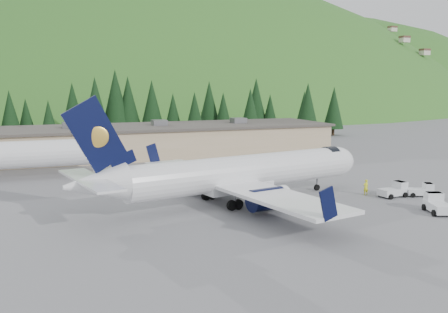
% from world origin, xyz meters
% --- Properties ---
extents(ground, '(600.00, 600.00, 0.00)m').
position_xyz_m(ground, '(0.00, 0.00, 0.00)').
color(ground, slate).
extents(airliner, '(34.26, 32.36, 11.41)m').
position_xyz_m(airliner, '(-0.99, -0.20, 3.04)').
color(airliner, white).
rests_on(airliner, ground).
extents(baggage_tug_a, '(3.24, 2.12, 1.66)m').
position_xyz_m(baggage_tug_a, '(16.47, -3.84, 0.74)').
color(baggage_tug_a, silver).
rests_on(baggage_tug_a, ground).
extents(baggage_tug_b, '(3.11, 2.50, 1.48)m').
position_xyz_m(baggage_tug_b, '(19.46, -4.72, 0.66)').
color(baggage_tug_b, silver).
rests_on(baggage_tug_b, ground).
extents(baggage_tug_c, '(2.92, 3.77, 1.81)m').
position_xyz_m(baggage_tug_c, '(15.73, -10.84, 0.81)').
color(baggage_tug_c, silver).
rests_on(baggage_tug_c, ground).
extents(terminal_building, '(71.00, 17.00, 6.10)m').
position_xyz_m(terminal_building, '(-5.01, 38.00, 2.62)').
color(terminal_building, tan).
rests_on(terminal_building, ground).
extents(ramp_worker, '(0.66, 0.44, 1.77)m').
position_xyz_m(ramp_worker, '(13.99, -2.00, 0.88)').
color(ramp_worker, yellow).
rests_on(ramp_worker, ground).
extents(tree_line, '(111.04, 16.68, 14.28)m').
position_xyz_m(tree_line, '(-6.39, 62.41, 7.26)').
color(tree_line, black).
rests_on(tree_line, ground).
extents(hills, '(614.00, 330.00, 300.00)m').
position_xyz_m(hills, '(53.34, 207.38, -82.80)').
color(hills, '#23581A').
rests_on(hills, ground).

